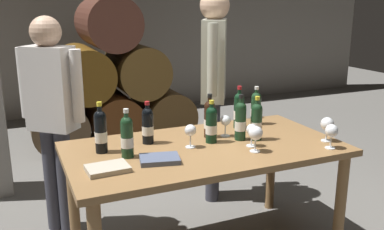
{
  "coord_description": "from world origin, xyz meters",
  "views": [
    {
      "loc": [
        -1.07,
        -2.27,
        1.63
      ],
      "look_at": [
        0.0,
        0.2,
        0.91
      ],
      "focal_mm": 39.89,
      "sensor_mm": 36.0,
      "label": 1
    }
  ],
  "objects_px": {
    "tasting_notebook": "(160,159)",
    "wine_bottle_5": "(211,124)",
    "wine_bottle_8": "(210,119)",
    "wine_glass_1": "(332,131)",
    "dining_table": "(205,160)",
    "wine_bottle_0": "(256,108)",
    "wine_glass_5": "(327,124)",
    "wine_bottle_2": "(257,121)",
    "wine_bottle_4": "(241,120)",
    "wine_bottle_3": "(239,110)",
    "wine_glass_2": "(225,121)",
    "wine_glass_0": "(190,131)",
    "taster_seated_left": "(52,108)",
    "wine_glass_3": "(252,130)",
    "wine_bottle_6": "(148,125)",
    "wine_bottle_1": "(101,131)",
    "wine_bottle_7": "(127,136)",
    "sommelier_presenting": "(214,77)",
    "leather_ledger": "(108,168)",
    "wine_glass_4": "(256,134)"
  },
  "relations": [
    {
      "from": "dining_table",
      "to": "wine_bottle_8",
      "type": "bearing_deg",
      "value": 55.47
    },
    {
      "from": "wine_bottle_3",
      "to": "taster_seated_left",
      "type": "distance_m",
      "value": 1.3
    },
    {
      "from": "wine_glass_5",
      "to": "dining_table",
      "type": "bearing_deg",
      "value": 163.49
    },
    {
      "from": "wine_bottle_6",
      "to": "wine_bottle_7",
      "type": "bearing_deg",
      "value": -134.53
    },
    {
      "from": "wine_bottle_8",
      "to": "wine_glass_1",
      "type": "distance_m",
      "value": 0.77
    },
    {
      "from": "wine_bottle_7",
      "to": "tasting_notebook",
      "type": "bearing_deg",
      "value": -44.87
    },
    {
      "from": "wine_bottle_5",
      "to": "taster_seated_left",
      "type": "bearing_deg",
      "value": 143.01
    },
    {
      "from": "wine_glass_0",
      "to": "sommelier_presenting",
      "type": "relative_size",
      "value": 0.09
    },
    {
      "from": "wine_bottle_0",
      "to": "wine_bottle_1",
      "type": "bearing_deg",
      "value": -172.39
    },
    {
      "from": "tasting_notebook",
      "to": "wine_bottle_5",
      "type": "bearing_deg",
      "value": 37.56
    },
    {
      "from": "wine_bottle_7",
      "to": "wine_glass_2",
      "type": "relative_size",
      "value": 2.0
    },
    {
      "from": "wine_bottle_1",
      "to": "wine_bottle_3",
      "type": "height_order",
      "value": "wine_bottle_1"
    },
    {
      "from": "dining_table",
      "to": "leather_ledger",
      "type": "relative_size",
      "value": 7.73
    },
    {
      "from": "wine_bottle_7",
      "to": "wine_glass_0",
      "type": "height_order",
      "value": "wine_bottle_7"
    },
    {
      "from": "wine_bottle_8",
      "to": "sommelier_presenting",
      "type": "distance_m",
      "value": 0.7
    },
    {
      "from": "dining_table",
      "to": "wine_glass_1",
      "type": "height_order",
      "value": "wine_glass_1"
    },
    {
      "from": "tasting_notebook",
      "to": "leather_ledger",
      "type": "distance_m",
      "value": 0.3
    },
    {
      "from": "wine_glass_2",
      "to": "sommelier_presenting",
      "type": "bearing_deg",
      "value": 70.65
    },
    {
      "from": "wine_bottle_0",
      "to": "wine_bottle_1",
      "type": "relative_size",
      "value": 0.91
    },
    {
      "from": "wine_bottle_4",
      "to": "tasting_notebook",
      "type": "distance_m",
      "value": 0.64
    },
    {
      "from": "wine_bottle_0",
      "to": "wine_bottle_8",
      "type": "bearing_deg",
      "value": -162.27
    },
    {
      "from": "wine_bottle_6",
      "to": "wine_glass_3",
      "type": "xyz_separation_m",
      "value": [
        0.57,
        -0.31,
        -0.02
      ]
    },
    {
      "from": "wine_bottle_0",
      "to": "wine_glass_3",
      "type": "bearing_deg",
      "value": -124.42
    },
    {
      "from": "wine_glass_2",
      "to": "wine_bottle_0",
      "type": "bearing_deg",
      "value": 26.61
    },
    {
      "from": "wine_glass_5",
      "to": "taster_seated_left",
      "type": "distance_m",
      "value": 1.84
    },
    {
      "from": "wine_glass_3",
      "to": "sommelier_presenting",
      "type": "distance_m",
      "value": 0.9
    },
    {
      "from": "dining_table",
      "to": "wine_glass_5",
      "type": "height_order",
      "value": "wine_glass_5"
    },
    {
      "from": "wine_bottle_2",
      "to": "wine_glass_0",
      "type": "bearing_deg",
      "value": 176.18
    },
    {
      "from": "leather_ledger",
      "to": "sommelier_presenting",
      "type": "height_order",
      "value": "sommelier_presenting"
    },
    {
      "from": "wine_glass_0",
      "to": "taster_seated_left",
      "type": "xyz_separation_m",
      "value": [
        -0.73,
        0.71,
        0.06
      ]
    },
    {
      "from": "dining_table",
      "to": "wine_bottle_5",
      "type": "relative_size",
      "value": 6.18
    },
    {
      "from": "wine_glass_4",
      "to": "taster_seated_left",
      "type": "relative_size",
      "value": 0.1
    },
    {
      "from": "wine_glass_0",
      "to": "wine_bottle_4",
      "type": "bearing_deg",
      "value": 2.05
    },
    {
      "from": "wine_bottle_6",
      "to": "tasting_notebook",
      "type": "relative_size",
      "value": 1.24
    },
    {
      "from": "wine_glass_0",
      "to": "wine_glass_2",
      "type": "relative_size",
      "value": 1.01
    },
    {
      "from": "wine_glass_3",
      "to": "tasting_notebook",
      "type": "relative_size",
      "value": 0.65
    },
    {
      "from": "wine_bottle_5",
      "to": "wine_glass_5",
      "type": "bearing_deg",
      "value": -21.59
    },
    {
      "from": "wine_bottle_2",
      "to": "wine_bottle_4",
      "type": "distance_m",
      "value": 0.1
    },
    {
      "from": "wine_bottle_4",
      "to": "wine_bottle_5",
      "type": "distance_m",
      "value": 0.2
    },
    {
      "from": "wine_bottle_8",
      "to": "wine_bottle_5",
      "type": "bearing_deg",
      "value": -109.77
    },
    {
      "from": "wine_bottle_2",
      "to": "wine_glass_0",
      "type": "distance_m",
      "value": 0.45
    },
    {
      "from": "wine_bottle_5",
      "to": "wine_glass_2",
      "type": "height_order",
      "value": "wine_bottle_5"
    },
    {
      "from": "wine_glass_0",
      "to": "leather_ledger",
      "type": "relative_size",
      "value": 0.66
    },
    {
      "from": "wine_glass_0",
      "to": "wine_glass_5",
      "type": "distance_m",
      "value": 0.88
    },
    {
      "from": "wine_bottle_3",
      "to": "tasting_notebook",
      "type": "xyz_separation_m",
      "value": [
        -0.73,
        -0.4,
        -0.12
      ]
    },
    {
      "from": "wine_bottle_4",
      "to": "wine_bottle_2",
      "type": "bearing_deg",
      "value": -24.57
    },
    {
      "from": "dining_table",
      "to": "wine_bottle_4",
      "type": "relative_size",
      "value": 5.68
    },
    {
      "from": "wine_bottle_3",
      "to": "wine_bottle_7",
      "type": "xyz_separation_m",
      "value": [
        -0.88,
        -0.26,
        -0.01
      ]
    },
    {
      "from": "wine_glass_0",
      "to": "wine_bottle_6",
      "type": "bearing_deg",
      "value": 140.12
    },
    {
      "from": "wine_bottle_1",
      "to": "wine_bottle_5",
      "type": "height_order",
      "value": "wine_bottle_1"
    }
  ]
}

